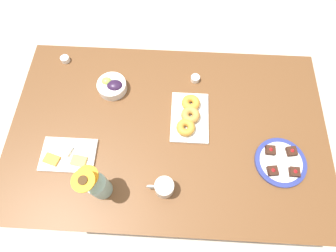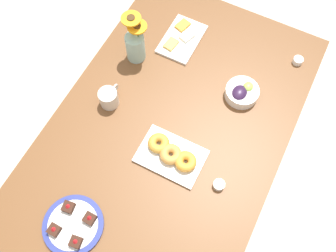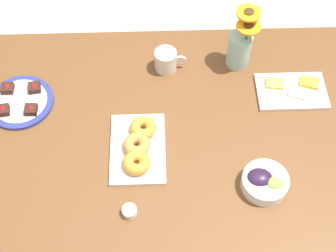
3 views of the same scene
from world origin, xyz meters
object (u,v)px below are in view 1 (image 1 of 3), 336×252
(grape_bowl, at_px, (112,86))
(croissant_platter, at_px, (189,116))
(coffee_mug, at_px, (163,187))
(jam_cup_berry, at_px, (195,78))
(dining_table, at_px, (168,136))
(flower_vase, at_px, (98,186))
(dessert_plate, at_px, (281,162))
(cheese_platter, at_px, (68,155))
(jam_cup_honey, at_px, (65,59))

(grape_bowl, height_order, croissant_platter, grape_bowl)
(coffee_mug, height_order, jam_cup_berry, coffee_mug)
(coffee_mug, relative_size, croissant_platter, 0.43)
(dining_table, relative_size, grape_bowl, 10.41)
(coffee_mug, distance_m, flower_vase, 0.28)
(jam_cup_berry, xyz_separation_m, flower_vase, (0.42, 0.62, 0.08))
(dining_table, distance_m, croissant_platter, 0.17)
(coffee_mug, xyz_separation_m, dessert_plate, (-0.55, -0.16, -0.03))
(dining_table, xyz_separation_m, croissant_platter, (-0.10, -0.07, 0.11))
(jam_cup_berry, bearing_deg, dining_table, 66.42)
(cheese_platter, bearing_deg, coffee_mug, 163.91)
(coffee_mug, distance_m, jam_cup_honey, 0.92)
(cheese_platter, bearing_deg, jam_cup_berry, -142.25)
(grape_bowl, distance_m, croissant_platter, 0.44)
(cheese_platter, xyz_separation_m, dessert_plate, (-1.02, -0.02, 0.00))
(coffee_mug, height_order, cheese_platter, coffee_mug)
(croissant_platter, bearing_deg, cheese_platter, 22.13)
(coffee_mug, relative_size, jam_cup_berry, 2.51)
(dining_table, relative_size, flower_vase, 6.19)
(coffee_mug, bearing_deg, croissant_platter, -106.42)
(cheese_platter, height_order, jam_cup_honey, cheese_platter)
(cheese_platter, distance_m, flower_vase, 0.26)
(cheese_platter, bearing_deg, dining_table, -160.76)
(dessert_plate, bearing_deg, dining_table, -14.90)
(jam_cup_honey, relative_size, dessert_plate, 0.20)
(dining_table, distance_m, cheese_platter, 0.51)
(dining_table, xyz_separation_m, grape_bowl, (0.31, -0.22, 0.12))
(croissant_platter, xyz_separation_m, jam_cup_honey, (0.71, -0.32, -0.01))
(dining_table, height_order, cheese_platter, cheese_platter)
(cheese_platter, distance_m, dessert_plate, 1.02)
(coffee_mug, relative_size, jam_cup_honey, 2.51)
(croissant_platter, height_order, jam_cup_honey, croissant_platter)
(cheese_platter, relative_size, jam_cup_berry, 5.42)
(grape_bowl, relative_size, dessert_plate, 0.63)
(croissant_platter, bearing_deg, dining_table, 33.69)
(dessert_plate, height_order, flower_vase, flower_vase)
(jam_cup_honey, height_order, flower_vase, flower_vase)
(coffee_mug, bearing_deg, dining_table, -90.84)
(croissant_platter, bearing_deg, dessert_plate, 153.97)
(grape_bowl, relative_size, jam_cup_berry, 3.20)
(jam_cup_berry, bearing_deg, cheese_platter, 37.75)
(coffee_mug, distance_m, dessert_plate, 0.57)
(dining_table, height_order, flower_vase, flower_vase)
(jam_cup_honey, bearing_deg, dining_table, 146.92)
(dining_table, bearing_deg, dessert_plate, 165.10)
(dining_table, relative_size, croissant_platter, 5.71)
(grape_bowl, bearing_deg, flower_vase, 92.73)
(dining_table, relative_size, coffee_mug, 13.28)
(jam_cup_honey, xyz_separation_m, jam_cup_berry, (-0.74, 0.09, 0.00))
(dessert_plate, bearing_deg, croissant_platter, -26.03)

